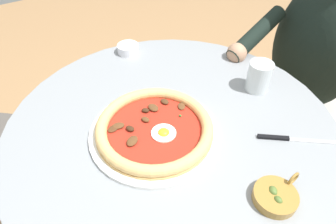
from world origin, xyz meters
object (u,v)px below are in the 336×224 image
pizza_on_plate (154,129)px  water_glass (259,78)px  dining_table (171,162)px  steak_knife (286,139)px  olive_pan (276,196)px  ramekin_capers (128,48)px  diner_person (300,89)px  cafe_chair_diner (318,80)px

pizza_on_plate → water_glass: 0.36m
dining_table → water_glass: (-0.01, -0.30, 0.21)m
dining_table → steak_knife: 0.34m
olive_pan → ramekin_capers: bearing=-0.3°
pizza_on_plate → diner_person: diner_person is taller
pizza_on_plate → diner_person: 0.78m
ramekin_capers → olive_pan: bearing=179.7°
olive_pan → steak_knife: bearing=-55.9°
steak_knife → ramekin_capers: (0.59, 0.15, 0.01)m
pizza_on_plate → steak_knife: pizza_on_plate is taller
pizza_on_plate → cafe_chair_diner: size_ratio=0.41×
pizza_on_plate → cafe_chair_diner: bearing=-85.6°
diner_person → steak_knife: bearing=119.0°
dining_table → steak_knife: bearing=-133.8°
pizza_on_plate → cafe_chair_diner: cafe_chair_diner is taller
water_glass → diner_person: size_ratio=0.08×
diner_person → cafe_chair_diner: diner_person is taller
pizza_on_plate → olive_pan: 0.33m
pizza_on_plate → olive_pan: olive_pan is taller
water_glass → steak_knife: water_glass is taller
water_glass → steak_knife: size_ratio=0.55×
steak_knife → cafe_chair_diner: cafe_chair_diner is taller
pizza_on_plate → olive_pan: size_ratio=2.83×
olive_pan → pizza_on_plate: bearing=21.5°
pizza_on_plate → olive_pan: bearing=-158.5°
pizza_on_plate → ramekin_capers: 0.41m
water_glass → steak_knife: (-0.19, 0.09, -0.04)m
pizza_on_plate → ramekin_capers: bearing=-17.5°
dining_table → olive_pan: 0.36m
ramekin_capers → dining_table: bearing=170.5°
steak_knife → dining_table: bearing=46.2°
dining_table → cafe_chair_diner: cafe_chair_diner is taller
ramekin_capers → olive_pan: (-0.69, 0.00, -0.00)m
dining_table → olive_pan: olive_pan is taller
water_glass → olive_pan: (-0.30, 0.24, -0.03)m
olive_pan → diner_person: diner_person is taller
water_glass → dining_table: bearing=87.4°
ramekin_capers → cafe_chair_diner: cafe_chair_diner is taller
dining_table → ramekin_capers: ramekin_capers is taller
pizza_on_plate → water_glass: water_glass is taller
cafe_chair_diner → dining_table: bearing=94.2°
water_glass → steak_knife: 0.21m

